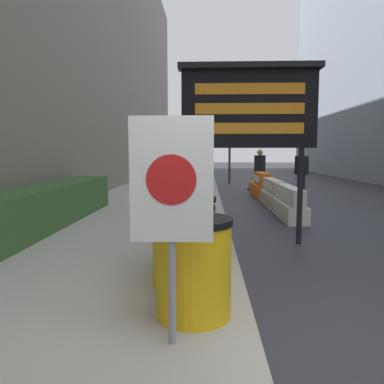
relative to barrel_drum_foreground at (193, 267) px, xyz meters
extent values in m
plane|color=#2D2D33|center=(0.57, -0.53, -0.62)|extent=(120.00, 120.00, 0.00)
cube|color=#335628|center=(-3.22, 3.56, -0.05)|extent=(0.90, 7.59, 0.85)
cylinder|color=yellow|center=(0.00, 0.00, -0.03)|extent=(0.70, 0.70, 0.87)
cylinder|color=black|center=(0.00, 0.00, 0.43)|extent=(0.73, 0.73, 0.06)
cylinder|color=yellow|center=(-0.15, 0.80, -0.03)|extent=(0.70, 0.70, 0.87)
cylinder|color=black|center=(-0.15, 0.80, 0.43)|extent=(0.73, 0.73, 0.06)
cylinder|color=yellow|center=(-0.12, 1.61, -0.03)|extent=(0.70, 0.70, 0.87)
cylinder|color=black|center=(-0.12, 1.61, 0.43)|extent=(0.73, 0.73, 0.06)
cylinder|color=gray|center=(-0.15, -0.53, 0.19)|extent=(0.06, 0.06, 1.32)
cube|color=white|center=(-0.15, -0.55, 0.86)|extent=(0.64, 0.04, 0.96)
cylinder|color=red|center=(-0.15, -0.57, 0.86)|extent=(0.39, 0.01, 0.39)
cylinder|color=black|center=(-0.10, 3.47, 0.26)|extent=(0.10, 0.10, 1.77)
cylinder|color=black|center=(1.82, 3.47, 0.26)|extent=(0.10, 0.10, 1.77)
cube|color=black|center=(0.86, 3.47, 1.83)|extent=(2.40, 0.24, 1.37)
cube|color=black|center=(0.86, 3.40, 2.57)|extent=(2.52, 0.34, 0.10)
cube|color=orange|center=(0.86, 3.34, 2.17)|extent=(1.92, 0.02, 0.19)
cube|color=orange|center=(0.86, 3.34, 1.83)|extent=(1.92, 0.02, 0.19)
cube|color=orange|center=(0.86, 3.34, 1.49)|extent=(1.92, 0.02, 0.19)
cube|color=silver|center=(2.23, 6.14, -0.42)|extent=(0.51, 2.13, 0.41)
cube|color=silver|center=(2.23, 6.14, -0.01)|extent=(0.30, 2.13, 0.41)
cube|color=white|center=(2.07, 6.14, -0.01)|extent=(0.02, 1.70, 0.20)
cube|color=beige|center=(2.23, 8.55, -0.42)|extent=(0.54, 2.19, 0.41)
cube|color=beige|center=(2.23, 8.55, 0.00)|extent=(0.32, 2.19, 0.41)
cube|color=white|center=(2.06, 8.55, 0.00)|extent=(0.02, 1.75, 0.21)
cube|color=orange|center=(2.23, 11.05, -0.39)|extent=(0.64, 1.84, 0.46)
cube|color=orange|center=(2.23, 11.05, 0.06)|extent=(0.39, 1.84, 0.46)
cube|color=white|center=(2.02, 11.05, 0.06)|extent=(0.02, 1.47, 0.23)
cube|color=black|center=(2.12, 13.53, -0.60)|extent=(0.37, 0.37, 0.04)
cone|color=orange|center=(2.12, 13.53, -0.27)|extent=(0.29, 0.29, 0.62)
cylinder|color=white|center=(2.12, 13.53, -0.24)|extent=(0.17, 0.17, 0.09)
cylinder|color=#2D2D30|center=(1.33, 16.81, 1.47)|extent=(0.12, 0.12, 4.19)
cube|color=black|center=(1.33, 16.65, 3.15)|extent=(0.28, 0.28, 0.84)
sphere|color=#360605|center=(1.33, 16.50, 3.43)|extent=(0.15, 0.15, 0.15)
sphere|color=gold|center=(1.33, 16.50, 3.15)|extent=(0.15, 0.15, 0.15)
sphere|color=black|center=(1.33, 16.50, 2.87)|extent=(0.15, 0.15, 0.15)
cylinder|color=#23283D|center=(3.56, 10.68, -0.19)|extent=(0.14, 0.14, 0.86)
cylinder|color=#23283D|center=(3.72, 10.68, -0.19)|extent=(0.14, 0.14, 0.86)
cube|color=black|center=(3.64, 10.68, 0.58)|extent=(0.44, 0.54, 0.68)
sphere|color=#A27377|center=(3.64, 10.68, 1.04)|extent=(0.24, 0.24, 0.24)
cylinder|color=#23283D|center=(2.23, 12.24, -0.18)|extent=(0.14, 0.14, 0.87)
cylinder|color=#23283D|center=(2.40, 12.24, -0.18)|extent=(0.14, 0.14, 0.87)
cube|color=black|center=(2.31, 12.24, 0.60)|extent=(0.50, 0.55, 0.69)
sphere|color=tan|center=(2.31, 12.24, 1.06)|extent=(0.24, 0.24, 0.24)
camera|label=1|loc=(0.12, -3.39, 1.06)|focal=35.00mm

